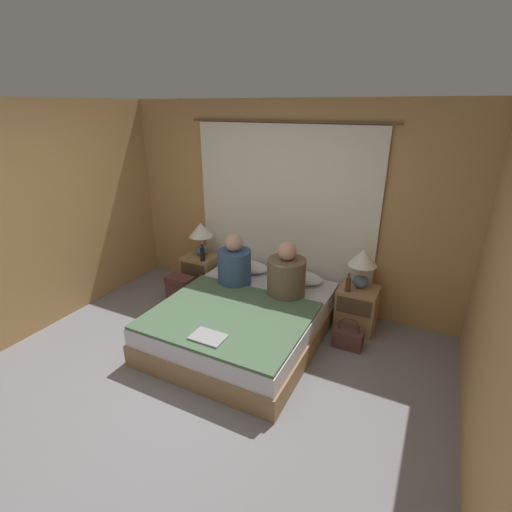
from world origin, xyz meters
TOP-DOWN VIEW (x-y plane):
  - ground_plane at (0.00, 0.00)m, footprint 16.00×16.00m
  - wall_back at (0.00, 2.12)m, footprint 4.46×0.06m
  - wall_left at (-2.20, 0.00)m, footprint 0.06×4.31m
  - curtain_panel at (0.00, 2.06)m, footprint 2.53×0.03m
  - bed at (0.00, 1.02)m, footprint 1.63×1.97m
  - nightstand_left at (-1.07, 1.76)m, footprint 0.43×0.40m
  - nightstand_right at (1.07, 1.76)m, footprint 0.43×0.40m
  - lamp_left at (-1.07, 1.80)m, footprint 0.32×0.32m
  - lamp_right at (1.07, 1.80)m, footprint 0.32×0.32m
  - pillow_left at (-0.36, 1.80)m, footprint 0.55×0.33m
  - pillow_right at (0.36, 1.80)m, footprint 0.55×0.33m
  - blanket_on_bed at (0.00, 0.72)m, footprint 1.57×1.30m
  - person_left_in_bed at (-0.33, 1.41)m, footprint 0.40×0.40m
  - person_right_in_bed at (0.33, 1.41)m, footprint 0.43×0.43m
  - beer_bottle_on_left_stand at (-0.95, 1.64)m, footprint 0.06×0.06m
  - beer_bottle_on_right_stand at (0.97, 1.64)m, footprint 0.06×0.06m
  - laptop_on_bed at (0.04, 0.27)m, footprint 0.32×0.22m
  - backpack_on_floor at (-1.10, 1.31)m, footprint 0.34×0.22m
  - handbag_on_floor at (1.08, 1.37)m, footprint 0.31×0.18m

SIDE VIEW (x-z plane):
  - ground_plane at x=0.00m, z-range 0.00..0.00m
  - handbag_on_floor at x=1.08m, z-range -0.07..0.29m
  - bed at x=0.00m, z-range 0.00..0.42m
  - backpack_on_floor at x=-1.10m, z-range 0.02..0.41m
  - nightstand_left at x=-1.07m, z-range 0.00..0.52m
  - nightstand_right at x=1.07m, z-range 0.00..0.52m
  - blanket_on_bed at x=0.00m, z-range 0.42..0.45m
  - laptop_on_bed at x=0.04m, z-range 0.45..0.47m
  - pillow_left at x=-0.36m, z-range 0.42..0.54m
  - pillow_right at x=0.36m, z-range 0.42..0.54m
  - beer_bottle_on_right_stand at x=0.97m, z-range 0.49..0.71m
  - beer_bottle_on_left_stand at x=-0.95m, z-range 0.49..0.72m
  - person_left_in_bed at x=-0.33m, z-range 0.36..0.99m
  - person_right_in_bed at x=0.33m, z-range 0.35..0.99m
  - lamp_left at x=-1.07m, z-range 0.60..1.05m
  - lamp_right at x=1.07m, z-range 0.60..1.05m
  - curtain_panel at x=0.00m, z-range 0.00..2.26m
  - wall_back at x=0.00m, z-range 0.00..2.50m
  - wall_left at x=-2.20m, z-range 0.00..2.50m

